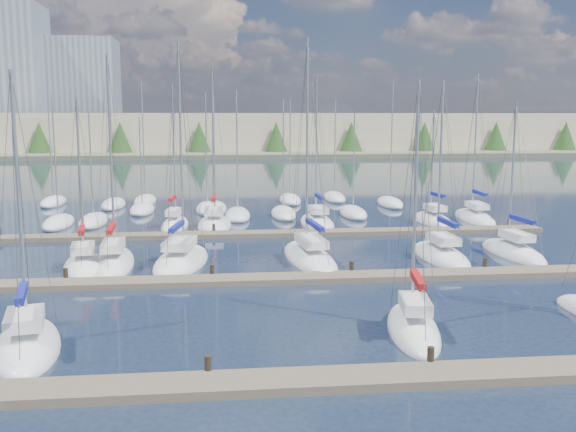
{
  "coord_description": "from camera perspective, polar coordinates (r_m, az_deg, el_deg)",
  "views": [
    {
      "loc": [
        -3.5,
        -18.55,
        9.06
      ],
      "look_at": [
        0.0,
        14.0,
        4.0
      ],
      "focal_mm": 40.0,
      "sensor_mm": 36.0,
      "label": 1
    }
  ],
  "objects": [
    {
      "name": "sailboat_c",
      "position": [
        27.68,
        -22.19,
        -10.59
      ],
      "size": [
        3.92,
        7.15,
        11.59
      ],
      "rotation": [
        0.0,
        0.0,
        0.22
      ],
      "color": "white",
      "rests_on": "ground"
    },
    {
      "name": "shoreline",
      "position": [
        168.61,
        -9.57,
        8.11
      ],
      "size": [
        400.0,
        60.0,
        38.0
      ],
      "color": "#666B51",
      "rests_on": "ground"
    },
    {
      "name": "dock_near",
      "position": [
        22.68,
        3.35,
        -14.35
      ],
      "size": [
        44.0,
        1.93,
        1.1
      ],
      "color": "#6B5E4C",
      "rests_on": "ground"
    },
    {
      "name": "sailboat_j",
      "position": [
        40.75,
        -9.46,
        -3.92
      ],
      "size": [
        4.23,
        8.97,
        14.38
      ],
      "rotation": [
        0.0,
        0.0,
        -0.15
      ],
      "color": "white",
      "rests_on": "ground"
    },
    {
      "name": "sailboat_d",
      "position": [
        28.16,
        11.07,
        -9.74
      ],
      "size": [
        3.13,
        6.95,
        11.33
      ],
      "rotation": [
        0.0,
        0.0,
        -0.16
      ],
      "color": "white",
      "rests_on": "ground"
    },
    {
      "name": "sailboat_l",
      "position": [
        42.81,
        13.41,
        -3.43
      ],
      "size": [
        2.72,
        7.96,
        12.12
      ],
      "rotation": [
        0.0,
        0.0,
        0.02
      ],
      "color": "white",
      "rests_on": "ground"
    },
    {
      "name": "sailboat_m",
      "position": [
        45.26,
        19.37,
        -3.04
      ],
      "size": [
        2.69,
        7.68,
        10.81
      ],
      "rotation": [
        0.0,
        0.0,
        0.05
      ],
      "color": "white",
      "rests_on": "ground"
    },
    {
      "name": "sailboat_o",
      "position": [
        54.03,
        -6.55,
        -0.72
      ],
      "size": [
        2.97,
        7.68,
        14.28
      ],
      "rotation": [
        0.0,
        0.0,
        -0.03
      ],
      "color": "white",
      "rests_on": "ground"
    },
    {
      "name": "sailboat_q",
      "position": [
        57.12,
        12.76,
        -0.38
      ],
      "size": [
        2.83,
        7.07,
        10.39
      ],
      "rotation": [
        0.0,
        0.0,
        0.05
      ],
      "color": "white",
      "rests_on": "ground"
    },
    {
      "name": "sailboat_h",
      "position": [
        40.61,
        -17.68,
        -4.26
      ],
      "size": [
        3.39,
        6.61,
        10.98
      ],
      "rotation": [
        0.0,
        0.0,
        0.16
      ],
      "color": "white",
      "rests_on": "ground"
    },
    {
      "name": "distant_boats",
      "position": [
        62.93,
        -6.85,
        0.71
      ],
      "size": [
        36.93,
        20.75,
        13.3
      ],
      "color": "#9EA0A5",
      "rests_on": "ground"
    },
    {
      "name": "sailboat_k",
      "position": [
        41.02,
        1.93,
        -3.71
      ],
      "size": [
        3.56,
        10.02,
        14.7
      ],
      "rotation": [
        0.0,
        0.0,
        0.09
      ],
      "color": "white",
      "rests_on": "ground"
    },
    {
      "name": "sailboat_r",
      "position": [
        59.53,
        16.26,
        -0.14
      ],
      "size": [
        2.87,
        8.4,
        13.59
      ],
      "rotation": [
        0.0,
        0.0,
        -0.05
      ],
      "color": "white",
      "rests_on": "ground"
    },
    {
      "name": "dock_mid",
      "position": [
        35.86,
        -0.35,
        -5.6
      ],
      "size": [
        44.0,
        1.93,
        1.1
      ],
      "color": "#6B5E4C",
      "rests_on": "ground"
    },
    {
      "name": "sailboat_i",
      "position": [
        40.98,
        -15.19,
        -4.02
      ],
      "size": [
        2.93,
        8.43,
        13.59
      ],
      "rotation": [
        0.0,
        0.0,
        0.07
      ],
      "color": "white",
      "rests_on": "ground"
    },
    {
      "name": "sailboat_n",
      "position": [
        54.06,
        -10.02,
        -0.78
      ],
      "size": [
        2.61,
        6.88,
        12.43
      ],
      "rotation": [
        0.0,
        0.0,
        -0.09
      ],
      "color": "white",
      "rests_on": "ground"
    },
    {
      "name": "ground",
      "position": [
        79.14,
        -3.57,
        2.19
      ],
      "size": [
        400.0,
        400.0,
        0.0
      ],
      "primitive_type": "plane",
      "color": "#1E2A3D",
      "rests_on": "ground"
    },
    {
      "name": "dock_far",
      "position": [
        49.49,
        -1.98,
        -1.59
      ],
      "size": [
        44.0,
        1.93,
        1.1
      ],
      "color": "#6B5E4C",
      "rests_on": "ground"
    },
    {
      "name": "sailboat_p",
      "position": [
        54.62,
        2.6,
        -0.57
      ],
      "size": [
        2.75,
        7.81,
        13.24
      ],
      "rotation": [
        0.0,
        0.0,
        0.02
      ],
      "color": "white",
      "rests_on": "ground"
    }
  ]
}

